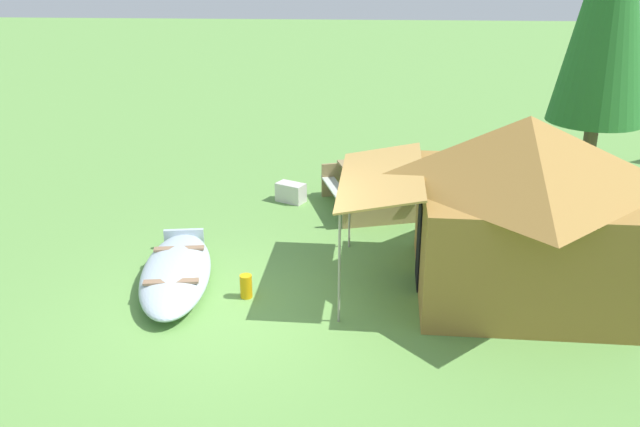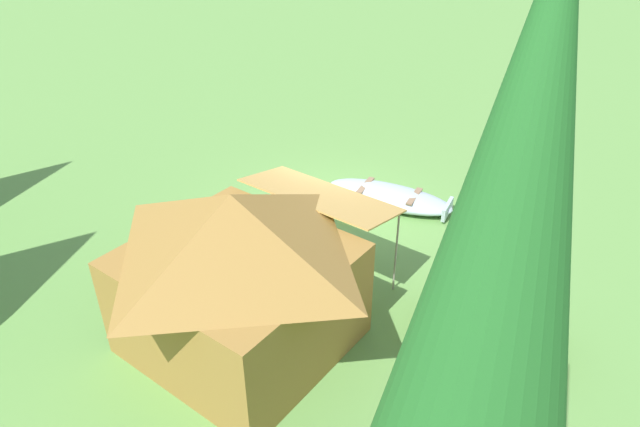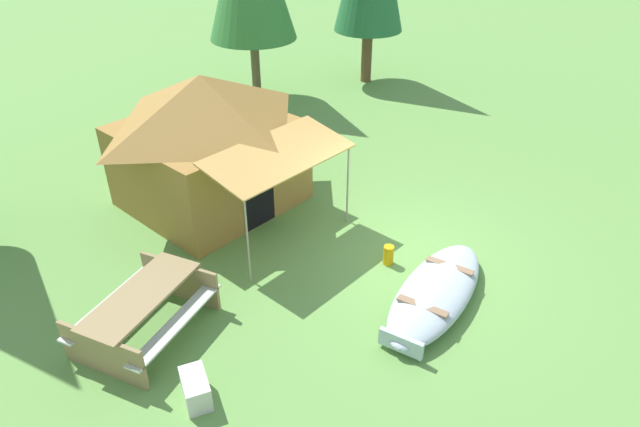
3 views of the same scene
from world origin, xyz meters
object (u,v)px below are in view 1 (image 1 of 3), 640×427
at_px(canvas_cabin_tent, 520,203).
at_px(beached_rowboat, 176,272).
at_px(picnic_table, 367,186).
at_px(cooler_box, 291,192).
at_px(fuel_can, 246,286).

bearing_deg(canvas_cabin_tent, beached_rowboat, -87.97).
height_order(beached_rowboat, picnic_table, picnic_table).
distance_m(picnic_table, cooler_box, 1.64).
distance_m(beached_rowboat, cooler_box, 4.07).
distance_m(picnic_table, fuel_can, 4.28).
bearing_deg(beached_rowboat, cooler_box, 159.18).
bearing_deg(picnic_table, beached_rowboat, -41.04).
xyz_separation_m(beached_rowboat, canvas_cabin_tent, (-0.19, 5.30, 1.23)).
xyz_separation_m(picnic_table, cooler_box, (-0.33, -1.58, -0.28)).
height_order(picnic_table, fuel_can, picnic_table).
bearing_deg(fuel_can, beached_rowboat, -107.71).
bearing_deg(canvas_cabin_tent, picnic_table, -145.34).
bearing_deg(cooler_box, fuel_can, -3.63).
relative_size(beached_rowboat, fuel_can, 8.40).
bearing_deg(cooler_box, canvas_cabin_tent, 46.78).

